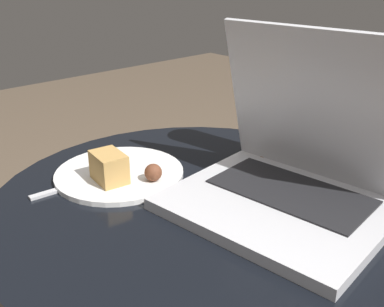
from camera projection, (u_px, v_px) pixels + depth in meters
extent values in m
cylinder|color=black|center=(197.00, 201.00, 0.74)|extent=(0.67, 0.67, 0.02)
cube|color=silver|center=(277.00, 206.00, 0.69)|extent=(0.34, 0.29, 0.02)
cube|color=black|center=(290.00, 191.00, 0.71)|extent=(0.26, 0.15, 0.00)
cube|color=silver|center=(316.00, 108.00, 0.70)|extent=(0.32, 0.11, 0.25)
cube|color=#19234C|center=(315.00, 109.00, 0.70)|extent=(0.29, 0.09, 0.23)
cylinder|color=brown|center=(276.00, 104.00, 0.83)|extent=(0.08, 0.08, 0.22)
cylinder|color=white|center=(282.00, 36.00, 0.78)|extent=(0.08, 0.08, 0.02)
cylinder|color=white|center=(120.00, 173.00, 0.80)|extent=(0.23, 0.23, 0.01)
cube|color=tan|center=(109.00, 167.00, 0.76)|extent=(0.07, 0.05, 0.05)
sphere|color=brown|center=(153.00, 172.00, 0.76)|extent=(0.03, 0.03, 0.03)
sphere|color=#9E5B38|center=(107.00, 161.00, 0.81)|extent=(0.03, 0.03, 0.03)
cube|color=silver|center=(65.00, 188.00, 0.76)|extent=(0.02, 0.12, 0.00)
cube|color=silver|center=(111.00, 174.00, 0.80)|extent=(0.03, 0.05, 0.00)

